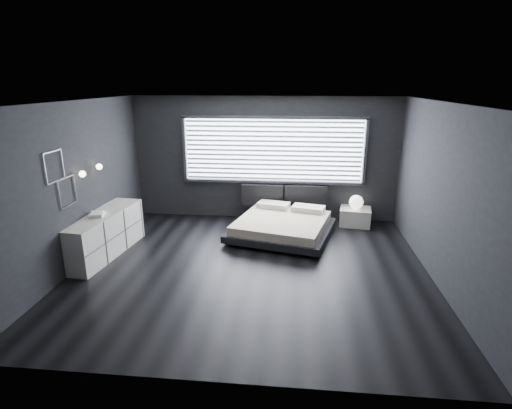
# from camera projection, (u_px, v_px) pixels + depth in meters

# --- Properties ---
(room) EXTENTS (6.04, 6.00, 2.80)m
(room) POSITION_uv_depth(u_px,v_px,m) (251.00, 191.00, 6.49)
(room) COLOR black
(room) RESTS_ON ground
(window) EXTENTS (4.14, 0.09, 1.52)m
(window) POSITION_uv_depth(u_px,v_px,m) (273.00, 151.00, 8.97)
(window) COLOR white
(window) RESTS_ON ground
(headboard) EXTENTS (1.96, 0.16, 0.52)m
(headboard) POSITION_uv_depth(u_px,v_px,m) (284.00, 196.00, 9.20)
(headboard) COLOR black
(headboard) RESTS_ON ground
(sconce_near) EXTENTS (0.18, 0.11, 0.11)m
(sconce_near) POSITION_uv_depth(u_px,v_px,m) (82.00, 174.00, 6.76)
(sconce_near) COLOR silver
(sconce_near) RESTS_ON ground
(sconce_far) EXTENTS (0.18, 0.11, 0.11)m
(sconce_far) POSITION_uv_depth(u_px,v_px,m) (99.00, 167.00, 7.33)
(sconce_far) COLOR silver
(sconce_far) RESTS_ON ground
(wall_art_upper) EXTENTS (0.01, 0.48, 0.48)m
(wall_art_upper) POSITION_uv_depth(u_px,v_px,m) (54.00, 167.00, 6.12)
(wall_art_upper) COLOR #47474C
(wall_art_upper) RESTS_ON ground
(wall_art_lower) EXTENTS (0.01, 0.48, 0.48)m
(wall_art_lower) POSITION_uv_depth(u_px,v_px,m) (68.00, 192.00, 6.50)
(wall_art_lower) COLOR #47474C
(wall_art_lower) RESTS_ON ground
(bed) EXTENTS (2.33, 2.27, 0.50)m
(bed) POSITION_uv_depth(u_px,v_px,m) (282.00, 225.00, 8.30)
(bed) COLOR black
(bed) RESTS_ON ground
(nightstand) EXTENTS (0.74, 0.65, 0.39)m
(nightstand) POSITION_uv_depth(u_px,v_px,m) (355.00, 217.00, 8.96)
(nightstand) COLOR beige
(nightstand) RESTS_ON ground
(orb_lamp) EXTENTS (0.31, 0.31, 0.31)m
(orb_lamp) POSITION_uv_depth(u_px,v_px,m) (356.00, 202.00, 8.83)
(orb_lamp) COLOR white
(orb_lamp) RESTS_ON nightstand
(dresser) EXTENTS (0.77, 2.04, 0.80)m
(dresser) POSITION_uv_depth(u_px,v_px,m) (104.00, 234.00, 7.37)
(dresser) COLOR beige
(dresser) RESTS_ON ground
(book_stack) EXTENTS (0.31, 0.37, 0.07)m
(book_stack) POSITION_uv_depth(u_px,v_px,m) (97.00, 214.00, 7.13)
(book_stack) COLOR silver
(book_stack) RESTS_ON dresser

